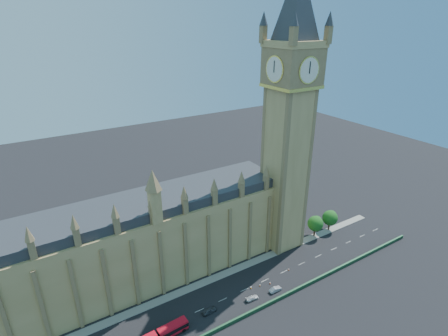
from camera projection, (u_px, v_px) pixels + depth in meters
ground at (211, 305)px, 103.01m from camera, size 400.00×400.00×0.00m
palace_westminster at (100, 255)px, 102.65m from camera, size 120.00×20.00×28.00m
elizabeth_tower at (290, 98)px, 111.11m from camera, size 20.59×20.59×105.00m
bridge_parapet at (228, 324)px, 95.74m from camera, size 160.00×0.60×1.20m
kerb_north at (196, 286)px, 110.41m from camera, size 160.00×3.00×0.16m
tree_east_near at (316, 223)px, 134.07m from camera, size 6.00×6.00×8.50m
tree_east_far at (330, 217)px, 137.96m from camera, size 6.00×6.00×8.50m
car_grey at (209, 311)px, 100.04m from camera, size 4.37×1.95×1.46m
car_silver at (275, 289)px, 108.00m from camera, size 4.23×1.52×1.39m
car_white at (252, 298)px, 104.80m from camera, size 4.26×1.88×1.22m
cone_a at (251, 287)px, 109.20m from camera, size 0.66×0.66×0.80m
cone_b at (289, 269)px, 117.21m from camera, size 0.56×0.56×0.69m
cone_c at (260, 285)px, 110.20m from camera, size 0.58×0.58×0.70m
cone_d at (270, 283)px, 111.15m from camera, size 0.54×0.54×0.68m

